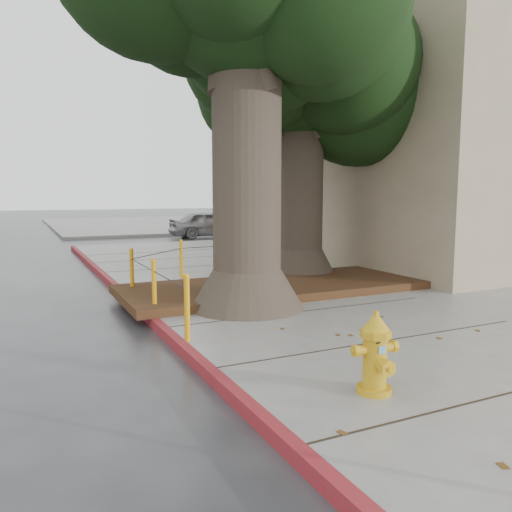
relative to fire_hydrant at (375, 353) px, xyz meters
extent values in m
plane|color=#28282B|center=(0.75, 1.39, -0.57)|extent=(140.00, 140.00, 0.00)
cube|color=slate|center=(6.75, 3.89, -0.49)|extent=(16.00, 26.00, 0.15)
cube|color=slate|center=(6.75, 31.39, -0.49)|extent=(16.00, 20.00, 0.15)
cube|color=maroon|center=(-1.25, 3.89, -0.49)|extent=(0.14, 26.00, 0.16)
cube|color=black|center=(1.65, 5.29, -0.34)|extent=(6.40, 2.60, 0.16)
cube|color=tan|center=(10.75, 9.89, 4.43)|extent=(12.00, 13.00, 10.00)
cube|color=silver|center=(16.75, 27.39, 3.93)|extent=(10.00, 10.00, 9.00)
cube|color=slate|center=(22.75, 33.39, 5.43)|extent=(12.00, 14.00, 12.00)
cone|color=#4C3F33|center=(0.45, 4.09, -0.07)|extent=(2.04, 2.04, 0.70)
cylinder|color=#4C3F33|center=(0.45, 4.09, 1.96)|extent=(1.20, 1.20, 4.22)
sphere|color=black|center=(1.55, 4.49, 4.89)|extent=(3.00, 3.00, 3.00)
cone|color=#4C3F33|center=(3.05, 6.59, -0.07)|extent=(1.77, 1.77, 0.70)
cylinder|color=#4C3F33|center=(3.05, 6.59, 1.75)|extent=(1.04, 1.04, 3.84)
sphere|color=black|center=(3.05, 6.59, 4.85)|extent=(3.80, 3.80, 3.80)
sphere|color=black|center=(4.15, 6.99, 4.42)|extent=(3.00, 3.00, 3.00)
cylinder|color=orange|center=(-1.15, 2.59, 0.03)|extent=(0.08, 0.08, 0.90)
sphere|color=orange|center=(-1.15, 2.59, 0.48)|extent=(0.09, 0.09, 0.09)
cylinder|color=orange|center=(-1.15, 4.39, 0.03)|extent=(0.08, 0.08, 0.90)
sphere|color=orange|center=(-1.15, 4.39, 0.48)|extent=(0.09, 0.09, 0.09)
cylinder|color=orange|center=(-1.15, 6.19, 0.03)|extent=(0.08, 0.08, 0.90)
sphere|color=orange|center=(-1.15, 6.19, 0.48)|extent=(0.09, 0.09, 0.09)
cylinder|color=orange|center=(0.35, 7.69, 0.03)|extent=(0.08, 0.08, 0.90)
sphere|color=orange|center=(0.35, 7.69, 0.48)|extent=(0.09, 0.09, 0.09)
cylinder|color=orange|center=(2.55, 7.89, 0.03)|extent=(0.08, 0.08, 0.90)
sphere|color=orange|center=(2.55, 7.89, 0.48)|extent=(0.09, 0.09, 0.09)
cylinder|color=black|center=(-1.15, 3.49, 0.30)|extent=(0.02, 1.80, 0.02)
cylinder|color=black|center=(-1.15, 5.29, 0.30)|extent=(0.02, 1.80, 0.02)
cylinder|color=black|center=(-0.40, 6.94, 0.30)|extent=(1.51, 1.51, 0.02)
cylinder|color=black|center=(1.45, 7.79, 0.30)|extent=(2.20, 0.22, 0.02)
cylinder|color=gold|center=(0.00, 0.01, -0.38)|extent=(0.39, 0.39, 0.07)
cylinder|color=gold|center=(0.00, 0.01, -0.08)|extent=(0.26, 0.26, 0.55)
cylinder|color=gold|center=(0.00, 0.01, 0.20)|extent=(0.35, 0.35, 0.08)
cone|color=gold|center=(0.00, 0.01, 0.31)|extent=(0.33, 0.33, 0.15)
cylinder|color=gold|center=(0.00, 0.01, 0.41)|extent=(0.07, 0.07, 0.06)
cylinder|color=gold|center=(-0.14, 0.02, 0.05)|extent=(0.16, 0.11, 0.10)
cylinder|color=gold|center=(0.14, -0.01, 0.05)|extent=(0.16, 0.11, 0.10)
cylinder|color=gold|center=(-0.01, -0.13, -0.08)|extent=(0.16, 0.17, 0.14)
cube|color=#5999D8|center=(-0.01, -0.12, 0.07)|extent=(0.08, 0.01, 0.08)
imported|color=#98989C|center=(5.55, 19.82, 0.11)|extent=(4.02, 1.78, 1.34)
imported|color=maroon|center=(8.82, 19.27, 0.09)|extent=(4.12, 1.91, 1.31)
camera|label=1|loc=(-3.21, -3.88, 1.60)|focal=35.00mm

